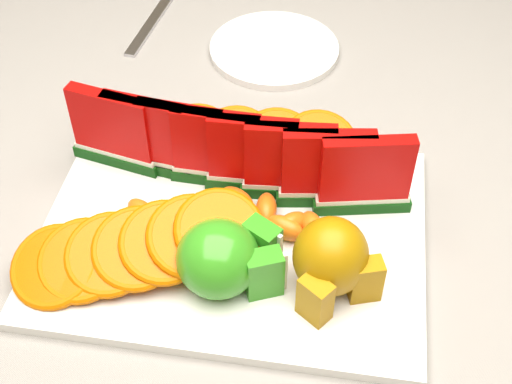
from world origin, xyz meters
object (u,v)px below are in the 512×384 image
object	(u,v)px
pear_cluster	(332,260)
side_plate	(274,49)
fork	(153,20)
apple_cluster	(226,259)
platter	(233,233)

from	to	relation	value
pear_cluster	side_plate	distance (m)	0.42
pear_cluster	fork	xyz separation A→B (m)	(-0.30, 0.45, -0.05)
apple_cluster	side_plate	world-z (taller)	apple_cluster
apple_cluster	side_plate	bearing A→B (deg)	91.21
pear_cluster	fork	bearing A→B (deg)	123.40
platter	pear_cluster	xyz separation A→B (m)	(0.11, -0.06, 0.04)
platter	side_plate	xyz separation A→B (m)	(-0.00, 0.34, -0.00)
side_plate	fork	bearing A→B (deg)	165.03
pear_cluster	fork	size ratio (longest dim) A/B	0.53
side_plate	pear_cluster	bearing A→B (deg)	-74.73
pear_cluster	side_plate	bearing A→B (deg)	105.27
apple_cluster	pear_cluster	bearing A→B (deg)	5.08
side_plate	platter	bearing A→B (deg)	-89.47
platter	apple_cluster	size ratio (longest dim) A/B	3.67
pear_cluster	apple_cluster	bearing A→B (deg)	-174.92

